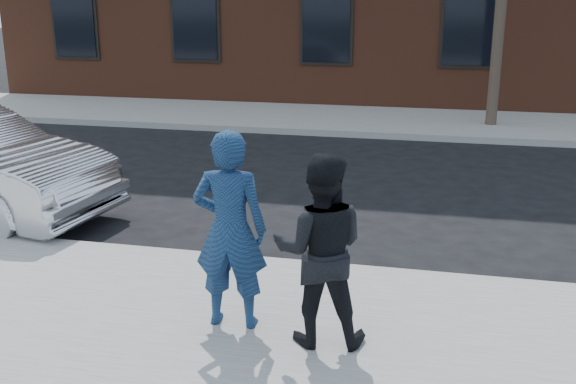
# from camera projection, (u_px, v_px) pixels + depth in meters

# --- Properties ---
(ground) EXTENTS (100.00, 100.00, 0.00)m
(ground) POSITION_uv_depth(u_px,v_px,m) (106.00, 317.00, 7.01)
(ground) COLOR black
(ground) RESTS_ON ground
(near_sidewalk) EXTENTS (50.00, 3.50, 0.15)m
(near_sidewalk) POSITION_uv_depth(u_px,v_px,m) (94.00, 321.00, 6.75)
(near_sidewalk) COLOR gray
(near_sidewalk) RESTS_ON ground
(near_curb) EXTENTS (50.00, 0.10, 0.15)m
(near_curb) POSITION_uv_depth(u_px,v_px,m) (164.00, 255.00, 8.43)
(near_curb) COLOR #999691
(near_curb) RESTS_ON ground
(far_sidewalk) EXTENTS (50.00, 3.50, 0.15)m
(far_sidewalk) POSITION_uv_depth(u_px,v_px,m) (310.00, 118.00, 17.50)
(far_sidewalk) COLOR gray
(far_sidewalk) RESTS_ON ground
(far_curb) EXTENTS (50.00, 0.10, 0.15)m
(far_curb) POSITION_uv_depth(u_px,v_px,m) (296.00, 132.00, 15.81)
(far_curb) COLOR #999691
(far_curb) RESTS_ON ground
(man_hoodie) EXTENTS (0.73, 0.53, 1.92)m
(man_hoodie) POSITION_uv_depth(u_px,v_px,m) (230.00, 230.00, 6.28)
(man_hoodie) COLOR navy
(man_hoodie) RESTS_ON near_sidewalk
(man_peacoat) EXTENTS (0.95, 0.79, 1.78)m
(man_peacoat) POSITION_uv_depth(u_px,v_px,m) (320.00, 250.00, 5.99)
(man_peacoat) COLOR black
(man_peacoat) RESTS_ON near_sidewalk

